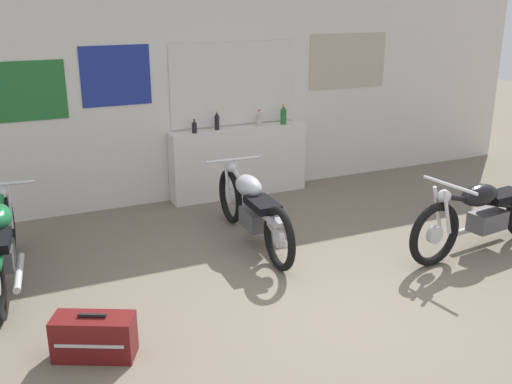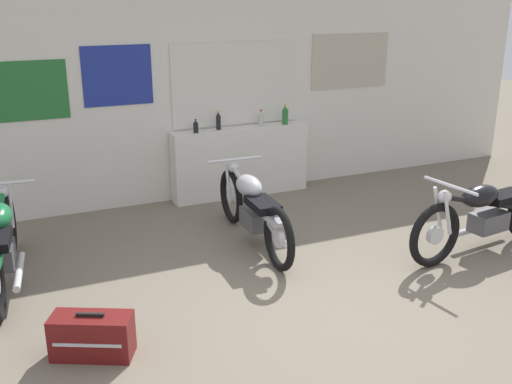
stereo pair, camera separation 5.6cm
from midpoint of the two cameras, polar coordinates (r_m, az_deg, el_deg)
The scene contains 11 objects.
ground_plane at distance 5.04m, azimuth 8.09°, elevation -11.99°, with size 24.00×24.00×0.00m, color #706656.
wall_back at distance 7.56m, azimuth -5.33°, elevation 9.80°, with size 10.00×0.07×2.80m.
sill_counter at distance 7.77m, azimuth -1.28°, elevation 2.90°, with size 1.81×0.28×0.89m.
bottle_leftmost at distance 7.41m, azimuth -5.54°, elevation 6.21°, with size 0.06×0.06×0.17m.
bottle_left_center at distance 7.56m, azimuth -3.39°, elevation 6.76°, with size 0.06×0.06×0.24m.
bottle_center at distance 7.76m, azimuth 0.68°, elevation 7.00°, with size 0.07×0.07×0.21m.
bottle_right_center at distance 7.86m, azimuth 3.00°, elevation 7.31°, with size 0.08×0.08×0.27m.
motorcycle_silver at distance 6.25m, azimuth -0.02°, elevation -1.51°, with size 0.64×1.97×0.80m.
motorcycle_green at distance 5.84m, azimuth -22.87°, elevation -4.57°, with size 0.64×1.99×0.82m.
motorcycle_black at distance 6.52m, azimuth 21.19°, elevation -1.94°, with size 2.05×0.64×0.82m.
hard_case_darkred at distance 4.63m, azimuth -15.00°, elevation -13.10°, with size 0.63×0.48×0.35m.
Camera 2 is at (-2.35, -3.65, 2.55)m, focal length 42.00 mm.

